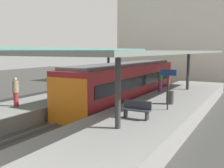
{
  "coord_description": "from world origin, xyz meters",
  "views": [
    {
      "loc": [
        8.69,
        -14.3,
        4.22
      ],
      "look_at": [
        -0.33,
        2.11,
        1.83
      ],
      "focal_mm": 41.95,
      "sensor_mm": 36.0,
      "label": 1
    }
  ],
  "objects_px": {
    "passenger_mid_platform": "(160,80)",
    "passenger_far_end": "(16,91)",
    "commuter_train": "(126,83)",
    "platform_bench": "(137,109)",
    "litter_bin": "(170,97)",
    "platform_sign": "(168,80)"
  },
  "relations": [
    {
      "from": "commuter_train",
      "to": "litter_bin",
      "type": "bearing_deg",
      "value": -32.45
    },
    {
      "from": "passenger_far_end",
      "to": "passenger_mid_platform",
      "type": "bearing_deg",
      "value": 59.88
    },
    {
      "from": "platform_bench",
      "to": "platform_sign",
      "type": "height_order",
      "value": "platform_sign"
    },
    {
      "from": "commuter_train",
      "to": "litter_bin",
      "type": "relative_size",
      "value": 18.29
    },
    {
      "from": "platform_bench",
      "to": "litter_bin",
      "type": "distance_m",
      "value": 4.16
    },
    {
      "from": "platform_sign",
      "to": "passenger_far_end",
      "type": "bearing_deg",
      "value": -157.34
    },
    {
      "from": "platform_sign",
      "to": "passenger_mid_platform",
      "type": "distance_m",
      "value": 6.71
    },
    {
      "from": "passenger_mid_platform",
      "to": "passenger_far_end",
      "type": "xyz_separation_m",
      "value": [
        -5.54,
        -9.54,
        -0.02
      ]
    },
    {
      "from": "platform_sign",
      "to": "passenger_far_end",
      "type": "xyz_separation_m",
      "value": [
        -8.02,
        -3.35,
        -0.74
      ]
    },
    {
      "from": "litter_bin",
      "to": "passenger_far_end",
      "type": "distance_m",
      "value": 9.15
    },
    {
      "from": "platform_bench",
      "to": "litter_bin",
      "type": "height_order",
      "value": "platform_bench"
    },
    {
      "from": "commuter_train",
      "to": "platform_bench",
      "type": "relative_size",
      "value": 10.45
    },
    {
      "from": "commuter_train",
      "to": "passenger_far_end",
      "type": "distance_m",
      "value": 8.38
    },
    {
      "from": "platform_bench",
      "to": "passenger_far_end",
      "type": "relative_size",
      "value": 0.83
    },
    {
      "from": "platform_bench",
      "to": "passenger_far_end",
      "type": "bearing_deg",
      "value": -173.71
    },
    {
      "from": "passenger_far_end",
      "to": "platform_sign",
      "type": "bearing_deg",
      "value": 22.66
    },
    {
      "from": "platform_sign",
      "to": "litter_bin",
      "type": "bearing_deg",
      "value": 101.83
    },
    {
      "from": "platform_bench",
      "to": "passenger_mid_platform",
      "type": "relative_size",
      "value": 0.81
    },
    {
      "from": "commuter_train",
      "to": "passenger_far_end",
      "type": "bearing_deg",
      "value": -114.21
    },
    {
      "from": "platform_bench",
      "to": "passenger_far_end",
      "type": "distance_m",
      "value": 7.35
    },
    {
      "from": "platform_bench",
      "to": "litter_bin",
      "type": "xyz_separation_m",
      "value": [
        0.39,
        4.14,
        -0.06
      ]
    },
    {
      "from": "passenger_mid_platform",
      "to": "litter_bin",
      "type": "bearing_deg",
      "value": -65.0
    }
  ]
}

